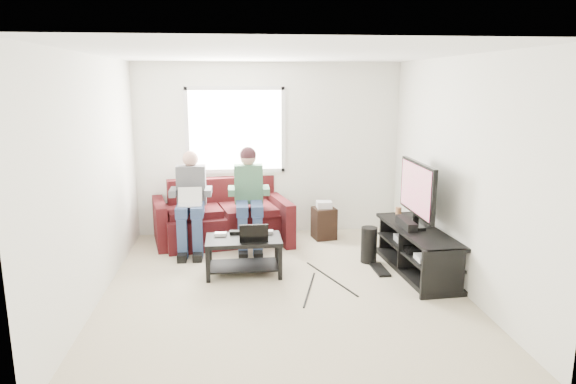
{
  "coord_description": "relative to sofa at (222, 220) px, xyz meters",
  "views": [
    {
      "loc": [
        -0.49,
        -5.51,
        2.32
      ],
      "look_at": [
        0.13,
        0.6,
        0.99
      ],
      "focal_mm": 32.0,
      "sensor_mm": 36.0,
      "label": 1
    }
  ],
  "objects": [
    {
      "name": "drink_cup",
      "position": [
        2.38,
        -0.87,
        0.28
      ],
      "size": [
        0.08,
        0.08,
        0.12
      ],
      "primitive_type": "cylinder",
      "color": "#A56E47",
      "rests_on": "tv_stand"
    },
    {
      "name": "console_black",
      "position": [
        2.43,
        -1.55,
        -0.0
      ],
      "size": [
        0.38,
        0.3,
        0.07
      ],
      "primitive_type": "cube",
      "color": "black",
      "rests_on": "tv_stand"
    },
    {
      "name": "subwoofer",
      "position": [
        1.93,
        -1.1,
        -0.09
      ],
      "size": [
        0.21,
        0.21,
        0.47
      ],
      "primitive_type": "cylinder",
      "color": "black",
      "rests_on": "floor"
    },
    {
      "name": "tv",
      "position": [
        2.43,
        -1.4,
        0.68
      ],
      "size": [
        0.12,
        1.1,
        0.81
      ],
      "color": "black",
      "rests_on": "tv_stand"
    },
    {
      "name": "wall_right",
      "position": [
        2.73,
        -1.82,
        0.97
      ],
      "size": [
        0.0,
        4.5,
        4.5
      ],
      "primitive_type": "plane",
      "rotation": [
        1.57,
        0.0,
        -1.57
      ],
      "color": "white",
      "rests_on": "floor"
    },
    {
      "name": "person_right",
      "position": [
        0.4,
        -0.33,
        0.49
      ],
      "size": [
        0.4,
        0.71,
        1.42
      ],
      "color": "#324D70",
      "rests_on": "sofa"
    },
    {
      "name": "floor",
      "position": [
        0.73,
        -1.82,
        -0.33
      ],
      "size": [
        4.5,
        4.5,
        0.0
      ],
      "primitive_type": "plane",
      "color": "beige",
      "rests_on": "ground"
    },
    {
      "name": "laptop_black",
      "position": [
        0.42,
        -1.42,
        0.25
      ],
      "size": [
        0.36,
        0.27,
        0.24
      ],
      "primitive_type": null,
      "rotation": [
        0.0,
        0.0,
        -0.08
      ],
      "color": "black",
      "rests_on": "coffee_table"
    },
    {
      "name": "soundbar",
      "position": [
        2.31,
        -1.4,
        0.27
      ],
      "size": [
        0.12,
        0.5,
        0.1
      ],
      "primitive_type": "cube",
      "color": "black",
      "rests_on": "tv_stand"
    },
    {
      "name": "tv_stand",
      "position": [
        2.43,
        -1.5,
        -0.08
      ],
      "size": [
        0.61,
        1.69,
        0.55
      ],
      "color": "black",
      "rests_on": "floor"
    },
    {
      "name": "end_table",
      "position": [
        1.52,
        -0.01,
        -0.07
      ],
      "size": [
        0.32,
        0.32,
        0.57
      ],
      "color": "black",
      "rests_on": "floor"
    },
    {
      "name": "controller_b",
      "position": [
        0.2,
        -1.16,
        0.15
      ],
      "size": [
        0.14,
        0.1,
        0.04
      ],
      "primitive_type": "cube",
      "rotation": [
        0.0,
        0.0,
        0.04
      ],
      "color": "black",
      "rests_on": "coffee_table"
    },
    {
      "name": "console_white",
      "position": [
        2.43,
        -1.9,
        -0.01
      ],
      "size": [
        0.3,
        0.22,
        0.06
      ],
      "primitive_type": "cube",
      "color": "silver",
      "rests_on": "tv_stand"
    },
    {
      "name": "window",
      "position": [
        0.23,
        0.41,
        1.27
      ],
      "size": [
        1.48,
        0.04,
        1.28
      ],
      "color": "white",
      "rests_on": "wall_back"
    },
    {
      "name": "controller_a",
      "position": [
        0.02,
        -1.22,
        0.15
      ],
      "size": [
        0.15,
        0.1,
        0.04
      ],
      "primitive_type": "cube",
      "rotation": [
        0.0,
        0.0,
        -0.07
      ],
      "color": "silver",
      "rests_on": "coffee_table"
    },
    {
      "name": "wall_front",
      "position": [
        0.73,
        -4.07,
        0.97
      ],
      "size": [
        4.5,
        0.0,
        4.5
      ],
      "primitive_type": "plane",
      "rotation": [
        -1.57,
        0.0,
        0.0
      ],
      "color": "white",
      "rests_on": "floor"
    },
    {
      "name": "sofa",
      "position": [
        0.0,
        0.0,
        0.0
      ],
      "size": [
        2.1,
        1.22,
        0.9
      ],
      "color": "#401011",
      "rests_on": "floor"
    },
    {
      "name": "laptop_silver",
      "position": [
        -0.4,
        -0.53,
        0.41
      ],
      "size": [
        0.37,
        0.3,
        0.24
      ],
      "primitive_type": null,
      "rotation": [
        0.0,
        0.0,
        0.26
      ],
      "color": "silver",
      "rests_on": "person_left"
    },
    {
      "name": "ceiling",
      "position": [
        0.73,
        -1.82,
        2.27
      ],
      "size": [
        4.5,
        4.5,
        0.0
      ],
      "primitive_type": "plane",
      "rotation": [
        3.14,
        0.0,
        0.0
      ],
      "color": "white",
      "rests_on": "wall_back"
    },
    {
      "name": "console_grey",
      "position": [
        2.43,
        -1.2,
        0.0
      ],
      "size": [
        0.34,
        0.26,
        0.08
      ],
      "primitive_type": "cube",
      "color": "gray",
      "rests_on": "tv_stand"
    },
    {
      "name": "keyboard_floor",
      "position": [
        2.0,
        -1.42,
        -0.32
      ],
      "size": [
        0.16,
        0.46,
        0.03
      ],
      "primitive_type": "cube",
      "rotation": [
        0.0,
        0.0,
        0.02
      ],
      "color": "black",
      "rests_on": "floor"
    },
    {
      "name": "person_left",
      "position": [
        -0.4,
        -0.35,
        0.43
      ],
      "size": [
        0.4,
        0.7,
        1.37
      ],
      "color": "#324D70",
      "rests_on": "sofa"
    },
    {
      "name": "coffee_table",
      "position": [
        0.3,
        -1.34,
        0.01
      ],
      "size": [
        0.92,
        0.57,
        0.46
      ],
      "color": "black",
      "rests_on": "floor"
    },
    {
      "name": "controller_c",
      "position": [
        0.6,
        -1.19,
        0.15
      ],
      "size": [
        0.14,
        0.09,
        0.04
      ],
      "primitive_type": "cube",
      "rotation": [
        0.0,
        0.0,
        -0.02
      ],
      "color": "gray",
      "rests_on": "coffee_table"
    },
    {
      "name": "wall_back",
      "position": [
        0.73,
        0.43,
        0.97
      ],
      "size": [
        4.5,
        0.0,
        4.5
      ],
      "primitive_type": "plane",
      "rotation": [
        1.57,
        0.0,
        0.0
      ],
      "color": "white",
      "rests_on": "floor"
    },
    {
      "name": "wall_left",
      "position": [
        -1.27,
        -1.82,
        0.97
      ],
      "size": [
        0.0,
        4.5,
        4.5
      ],
      "primitive_type": "plane",
      "rotation": [
        1.57,
        0.0,
        1.57
      ],
      "color": "white",
      "rests_on": "floor"
    }
  ]
}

